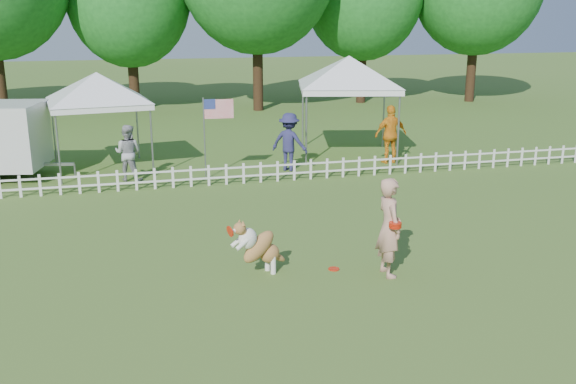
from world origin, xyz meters
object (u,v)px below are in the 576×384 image
Objects in this scene: frisbee_on_turf at (334,269)px; flag_pole at (205,139)px; handler at (389,227)px; dog at (260,246)px; canopy_tent_left at (100,123)px; spectator_b at (289,142)px; spectator_a at (128,153)px; spectator_c at (391,134)px; canopy_tent_right at (348,108)px.

flag_pole is (-1.54, 7.51, 1.19)m from frisbee_on_turf.
handler is 2.42m from dog.
dog is 9.83m from canopy_tent_left.
frisbee_on_turf is 8.11m from spectator_b.
spectator_a is 0.87× the size of spectator_c.
spectator_c is (9.06, -1.18, -0.54)m from canopy_tent_left.
canopy_tent_left reaches higher than handler.
canopy_tent_right is at bearing 24.24° from flag_pole.
canopy_tent_right is 1.75× the size of spectator_c.
handler is 1.04× the size of spectator_b.
canopy_tent_left is at bearing 23.86° from spectator_b.
dog is at bearing -79.71° from canopy_tent_left.
canopy_tent_left is at bearing -39.19° from spectator_a.
canopy_tent_left is at bearing 27.09° from handler.
canopy_tent_right is 5.53m from flag_pole.
canopy_tent_left is (-3.08, 9.29, 0.91)m from dog.
canopy_tent_left is at bearing -12.92° from spectator_c.
handler is 0.99× the size of spectator_c.
frisbee_on_turf is at bearing -24.42° from dog.
canopy_tent_left is 1.81m from spectator_a.
spectator_a is (-2.30, 7.80, 0.26)m from dog.
spectator_b is 0.95× the size of spectator_c.
spectator_a is (-2.19, 0.38, -0.38)m from flag_pole.
spectator_b is (0.22, 8.45, -0.04)m from handler.
frisbee_on_turf is 0.11× the size of spectator_c.
canopy_tent_left is 1.23× the size of flag_pole.
spectator_a reaches higher than frisbee_on_turf.
canopy_tent_left reaches higher than frisbee_on_turf.
handler is at bearing 142.19° from spectator_a.
frisbee_on_turf is at bearing -97.34° from canopy_tent_right.
handler reaches higher than spectator_a.
dog is 8.29m from spectator_b.
flag_pole is at bearing 47.84° from spectator_b.
canopy_tent_right is at bearing -6.42° from canopy_tent_left.
handler is 11.25m from canopy_tent_left.
frisbee_on_turf is at bearing 119.93° from spectator_b.
spectator_a is at bearing 38.95° from spectator_b.
canopy_tent_right is at bearing -143.46° from spectator_a.
spectator_c reaches higher than frisbee_on_turf.
frisbee_on_turf is at bearing 55.46° from spectator_c.
handler is 0.63× the size of canopy_tent_left.
frisbee_on_turf is (-0.90, 0.47, -0.92)m from handler.
spectator_a is (-7.29, -1.72, -0.82)m from canopy_tent_right.
frisbee_on_turf is 10.51m from canopy_tent_left.
dog is 0.34× the size of canopy_tent_right.
spectator_c is at bearing -154.58° from spectator_a.
handler reaches higher than frisbee_on_turf.
dog is at bearing -104.65° from canopy_tent_right.
spectator_b is (5.62, -1.40, -0.58)m from canopy_tent_left.
spectator_c reaches higher than dog.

